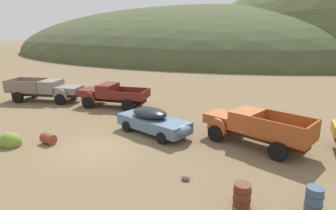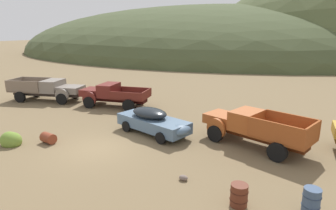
{
  "view_description": "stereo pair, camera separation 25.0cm",
  "coord_description": "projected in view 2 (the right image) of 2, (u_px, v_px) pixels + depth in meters",
  "views": [
    {
      "loc": [
        9.62,
        -11.17,
        6.19
      ],
      "look_at": [
        1.87,
        4.87,
        1.49
      ],
      "focal_mm": 30.56,
      "sensor_mm": 36.0,
      "label": 1
    },
    {
      "loc": [
        9.84,
        -11.06,
        6.19
      ],
      "look_at": [
        1.87,
        4.87,
        1.49
      ],
      "focal_mm": 30.56,
      "sensor_mm": 36.0,
      "label": 2
    }
  ],
  "objects": [
    {
      "name": "truck_oxblood",
      "position": [
        110.0,
        94.0,
        23.71
      ],
      "size": [
        5.95,
        3.29,
        1.89
      ],
      "rotation": [
        0.0,
        0.0,
        3.33
      ],
      "color": "black",
      "rests_on": "ground"
    },
    {
      "name": "oil_drum_spare",
      "position": [
        48.0,
        138.0,
        16.07
      ],
      "size": [
        0.9,
        0.7,
        0.58
      ],
      "color": "brown",
      "rests_on": "ground"
    },
    {
      "name": "truck_primer_gray",
      "position": [
        52.0,
        89.0,
        25.55
      ],
      "size": [
        6.89,
        3.92,
        1.91
      ],
      "rotation": [
        0.0,
        0.0,
        0.28
      ],
      "color": "#3D322D",
      "rests_on": "ground"
    },
    {
      "name": "rock_small",
      "position": [
        183.0,
        178.0,
        12.12
      ],
      "size": [
        0.39,
        0.28,
        0.23
      ],
      "primitive_type": "ellipsoid",
      "color": "#736158",
      "rests_on": "ground"
    },
    {
      "name": "oil_drum_by_truck",
      "position": [
        311.0,
        200.0,
        9.91
      ],
      "size": [
        0.63,
        0.63,
        0.92
      ],
      "color": "#384C6B",
      "rests_on": "ground"
    },
    {
      "name": "ground_plane",
      "position": [
        97.0,
        148.0,
        15.4
      ],
      "size": [
        300.0,
        300.0,
        0.0
      ],
      "primitive_type": "plane",
      "color": "brown"
    },
    {
      "name": "bush_front_right",
      "position": [
        11.0,
        141.0,
        15.77
      ],
      "size": [
        1.18,
        1.0,
        1.0
      ],
      "color": "olive",
      "rests_on": "ground"
    },
    {
      "name": "truck_oxide_orange",
      "position": [
        248.0,
        126.0,
        15.8
      ],
      "size": [
        6.22,
        3.74,
        1.91
      ],
      "rotation": [
        0.0,
        0.0,
        2.82
      ],
      "color": "#51220D",
      "rests_on": "ground"
    },
    {
      "name": "hill_far_left",
      "position": [
        208.0,
        51.0,
        85.55
      ],
      "size": [
        115.61,
        88.5,
        25.86
      ],
      "primitive_type": "ellipsoid",
      "color": "#424C2D",
      "rests_on": "ground"
    },
    {
      "name": "oil_drum_foreground",
      "position": [
        239.0,
        195.0,
        10.29
      ],
      "size": [
        0.67,
        0.67,
        0.84
      ],
      "color": "#5B2819",
      "rests_on": "ground"
    },
    {
      "name": "car_chalk_blue",
      "position": [
        155.0,
        121.0,
        17.31
      ],
      "size": [
        5.3,
        2.98,
        1.57
      ],
      "rotation": [
        0.0,
        0.0,
        -0.27
      ],
      "color": "slate",
      "rests_on": "ground"
    }
  ]
}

